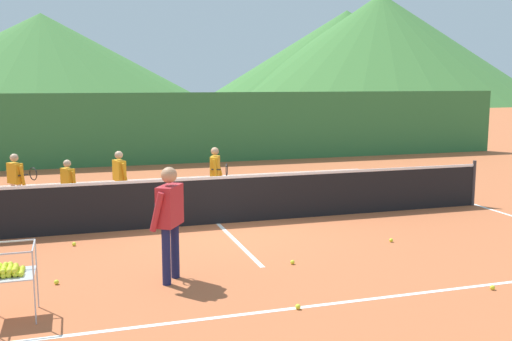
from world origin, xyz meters
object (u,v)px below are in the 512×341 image
at_px(student_0, 16,177).
at_px(tennis_ball_9, 56,282).
at_px(tennis_net, 218,200).
at_px(tennis_ball_5, 74,244).
at_px(student_3, 216,170).
at_px(tennis_ball_1, 492,287).
at_px(ball_cart, 9,271).
at_px(tennis_ball_2, 391,240).
at_px(student_2, 120,174).
at_px(tennis_ball_6, 298,307).
at_px(student_1, 68,182).
at_px(instructor, 169,213).
at_px(tennis_ball_4, 292,262).

xyz_separation_m(student_0, tennis_ball_9, (0.92, -5.18, -0.75)).
xyz_separation_m(tennis_net, tennis_ball_5, (-2.79, -0.83, -0.47)).
height_order(tennis_net, tennis_ball_5, tennis_net).
xyz_separation_m(student_3, tennis_ball_1, (2.34, -6.67, -0.78)).
xyz_separation_m(ball_cart, tennis_ball_2, (6.18, 1.68, -0.56)).
distance_m(student_3, tennis_ball_1, 7.12).
distance_m(student_2, tennis_ball_6, 6.94).
distance_m(tennis_ball_5, tennis_ball_9, 2.01).
bearing_deg(student_2, tennis_ball_2, -43.76).
bearing_deg(tennis_ball_6, tennis_ball_2, 41.72).
bearing_deg(tennis_ball_9, student_1, 87.99).
height_order(student_2, tennis_ball_9, student_2).
bearing_deg(student_0, tennis_net, -30.71).
bearing_deg(tennis_ball_9, tennis_ball_1, -19.27).
height_order(instructor, tennis_ball_4, instructor).
bearing_deg(student_1, tennis_ball_9, -92.01).
relative_size(tennis_ball_5, tennis_ball_9, 1.00).
relative_size(tennis_net, tennis_ball_2, 180.26).
distance_m(tennis_ball_1, tennis_ball_2, 2.59).
bearing_deg(ball_cart, tennis_ball_5, 76.74).
bearing_deg(tennis_ball_1, tennis_ball_4, 139.70).
height_order(student_0, tennis_ball_6, student_0).
bearing_deg(tennis_ball_9, student_0, 100.11).
distance_m(instructor, tennis_ball_4, 2.19).
bearing_deg(tennis_ball_9, ball_cart, -113.58).
distance_m(tennis_net, tennis_ball_6, 4.73).
height_order(instructor, tennis_ball_2, instructor).
bearing_deg(ball_cart, tennis_net, 48.21).
relative_size(student_0, tennis_ball_5, 19.12).
xyz_separation_m(student_1, tennis_ball_5, (0.08, -2.66, -0.68)).
distance_m(student_0, tennis_ball_1, 9.86).
relative_size(tennis_net, student_1, 10.28).
bearing_deg(student_3, tennis_ball_4, -88.72).
height_order(ball_cart, tennis_ball_1, ball_cart).
height_order(tennis_net, student_3, student_3).
height_order(tennis_ball_2, tennis_ball_5, same).
xyz_separation_m(student_2, student_3, (2.17, -0.15, 0.02)).
height_order(tennis_net, student_1, student_1).
bearing_deg(tennis_ball_2, tennis_ball_9, -174.29).
height_order(student_1, student_3, student_3).
bearing_deg(tennis_ball_1, tennis_net, 119.44).
bearing_deg(student_3, tennis_ball_9, -126.38).
height_order(student_0, tennis_ball_5, student_0).
height_order(tennis_net, tennis_ball_4, tennis_net).
height_order(student_0, student_3, student_3).
distance_m(instructor, student_3, 5.32).
bearing_deg(student_3, student_0, 173.09).
distance_m(instructor, tennis_ball_6, 2.28).
relative_size(tennis_ball_1, tennis_ball_4, 1.00).
bearing_deg(tennis_ball_6, student_0, 118.73).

